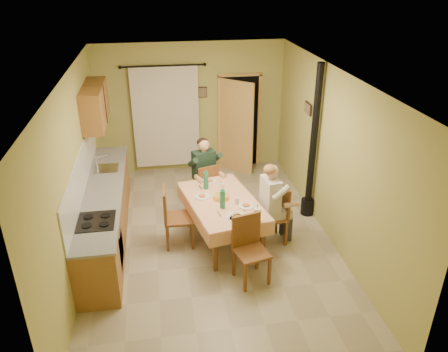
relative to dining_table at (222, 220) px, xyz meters
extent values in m
cube|color=tan|center=(-0.21, -0.01, -0.38)|extent=(4.00, 6.00, 0.01)
cube|color=tan|center=(-0.21, 2.99, 1.02)|extent=(4.00, 0.04, 2.80)
cube|color=tan|center=(-0.21, -3.01, 1.02)|extent=(4.00, 0.04, 2.80)
cube|color=tan|center=(-2.21, -0.01, 1.02)|extent=(0.04, 6.00, 2.80)
cube|color=tan|center=(1.79, -0.01, 1.02)|extent=(0.04, 6.00, 2.80)
cube|color=white|center=(-0.21, -0.01, 2.42)|extent=(4.00, 6.00, 0.04)
cube|color=#915F2D|center=(-1.91, 0.39, 0.06)|extent=(0.60, 3.60, 0.88)
cube|color=gray|center=(-1.91, 0.39, 0.52)|extent=(0.64, 3.64, 0.04)
cube|color=white|center=(-2.19, 0.39, 0.85)|extent=(0.02, 3.60, 0.66)
cube|color=silver|center=(-1.91, 1.19, 0.53)|extent=(0.42, 0.42, 0.03)
cube|color=black|center=(-1.91, -0.61, 0.54)|extent=(0.52, 0.56, 0.02)
cube|color=black|center=(-1.61, -0.61, 0.07)|extent=(0.01, 0.55, 0.55)
cube|color=#915F2D|center=(-2.03, 1.69, 1.57)|extent=(0.35, 1.40, 0.70)
cylinder|color=black|center=(-0.76, 2.87, 1.97)|extent=(1.70, 0.04, 0.04)
cube|color=silver|center=(-0.76, 2.89, 0.87)|extent=(1.40, 0.06, 2.20)
cube|color=black|center=(0.84, 2.97, 0.65)|extent=(0.84, 0.03, 2.06)
cube|color=tan|center=(0.39, 2.96, 0.65)|extent=(0.06, 0.06, 2.12)
cube|color=tan|center=(1.29, 2.96, 0.65)|extent=(0.06, 0.06, 2.12)
cube|color=tan|center=(0.84, 2.96, 1.71)|extent=(0.96, 0.06, 0.06)
cube|color=tan|center=(0.74, 2.68, 0.64)|extent=(0.64, 0.58, 2.04)
cube|color=#EDA97B|center=(0.00, 0.00, 0.36)|extent=(1.36, 1.91, 0.04)
cube|color=#EDA97B|center=(0.17, -0.85, 0.25)|extent=(1.02, 0.22, 0.22)
cube|color=#EDA97B|center=(-0.17, 0.85, 0.25)|extent=(1.02, 0.22, 0.22)
cube|color=#EDA97B|center=(-0.51, -0.10, 0.25)|extent=(0.36, 1.70, 0.22)
cube|color=#EDA97B|center=(0.51, 0.10, 0.25)|extent=(0.36, 1.70, 0.22)
cylinder|color=white|center=(-0.11, 0.68, 0.39)|extent=(0.25, 0.25, 0.02)
ellipsoid|color=#CC7233|center=(-0.11, 0.68, 0.41)|extent=(0.12, 0.12, 0.05)
cylinder|color=white|center=(0.14, -0.62, 0.39)|extent=(0.25, 0.25, 0.02)
ellipsoid|color=#CC7233|center=(0.14, -0.62, 0.41)|extent=(0.12, 0.12, 0.05)
cylinder|color=white|center=(0.34, -0.26, 0.39)|extent=(0.25, 0.25, 0.02)
ellipsoid|color=#CC7233|center=(0.34, -0.26, 0.41)|extent=(0.12, 0.12, 0.05)
cylinder|color=white|center=(-0.31, 0.16, 0.39)|extent=(0.25, 0.25, 0.02)
ellipsoid|color=#CC7233|center=(-0.31, 0.16, 0.41)|extent=(0.12, 0.12, 0.05)
cylinder|color=yellow|center=(-0.01, 0.05, 0.42)|extent=(0.26, 0.26, 0.08)
cylinder|color=white|center=(0.11, -0.54, 0.39)|extent=(0.28, 0.28, 0.02)
cube|color=tan|center=(0.11, -0.53, 0.41)|extent=(0.06, 0.07, 0.03)
cube|color=tan|center=(0.08, -0.55, 0.41)|extent=(0.07, 0.06, 0.03)
cube|color=tan|center=(0.15, -0.50, 0.41)|extent=(0.06, 0.07, 0.03)
cylinder|color=silver|center=(0.22, -0.15, 0.43)|extent=(0.07, 0.07, 0.10)
cylinder|color=silver|center=(0.06, 0.40, 0.43)|extent=(0.07, 0.07, 0.10)
cylinder|color=white|center=(0.40, -0.73, 0.50)|extent=(0.11, 0.11, 0.22)
cylinder|color=silver|center=(0.40, -0.73, 0.53)|extent=(0.02, 0.02, 0.30)
cube|color=brown|center=(-0.16, 1.06, 0.10)|extent=(0.51, 0.51, 0.04)
cube|color=brown|center=(-0.10, 0.89, 0.35)|extent=(0.40, 0.16, 0.46)
cube|color=brown|center=(0.26, -1.10, 0.10)|extent=(0.54, 0.54, 0.04)
cube|color=brown|center=(0.21, -0.91, 0.37)|extent=(0.44, 0.15, 0.51)
cube|color=brown|center=(0.78, -0.18, 0.10)|extent=(0.52, 0.52, 0.04)
cube|color=brown|center=(0.98, -0.15, 0.38)|extent=(0.11, 0.45, 0.52)
cube|color=brown|center=(-0.71, 0.01, 0.10)|extent=(0.48, 0.48, 0.04)
cube|color=brown|center=(-0.92, 0.02, 0.38)|extent=(0.06, 0.46, 0.53)
cube|color=#192D23|center=(-0.13, 0.97, 0.18)|extent=(0.47, 0.49, 0.16)
cube|color=#192D23|center=(-0.17, 1.09, 0.53)|extent=(0.45, 0.33, 0.54)
sphere|color=tan|center=(-0.16, 1.08, 0.92)|extent=(0.21, 0.21, 0.21)
ellipsoid|color=black|center=(-0.18, 1.12, 0.96)|extent=(0.21, 0.21, 0.16)
cube|color=beige|center=(0.88, -0.16, 0.18)|extent=(0.45, 0.42, 0.16)
cube|color=beige|center=(0.75, -0.18, 0.53)|extent=(0.28, 0.43, 0.54)
sphere|color=tan|center=(0.76, -0.18, 0.92)|extent=(0.21, 0.21, 0.21)
ellipsoid|color=olive|center=(0.72, -0.19, 0.96)|extent=(0.21, 0.21, 0.16)
cylinder|color=black|center=(1.69, 0.59, 1.02)|extent=(0.12, 0.12, 2.80)
cylinder|color=black|center=(1.69, 0.59, -0.23)|extent=(0.24, 0.24, 0.30)
cube|color=black|center=(0.04, 2.96, 1.37)|extent=(0.19, 0.03, 0.23)
cube|color=brown|center=(1.76, 1.19, 1.47)|extent=(0.03, 0.31, 0.21)
camera|label=1|loc=(-0.96, -6.11, 3.83)|focal=35.00mm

